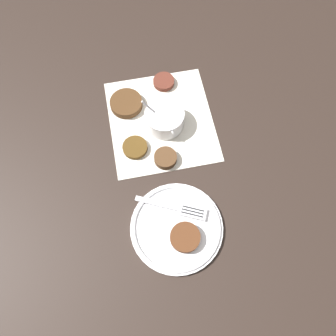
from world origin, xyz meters
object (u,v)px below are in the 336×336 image
(sauce_bowl, at_px, (165,119))
(serving_plate, at_px, (177,227))
(fork, at_px, (179,208))
(fritter_on_plate, at_px, (185,237))

(sauce_bowl, distance_m, serving_plate, 0.28)
(fork, bearing_deg, serving_plate, -28.45)
(sauce_bowl, height_order, fritter_on_plate, sauce_bowl)
(serving_plate, distance_m, fritter_on_plate, 0.04)
(fork, bearing_deg, fritter_on_plate, -10.73)
(fritter_on_plate, height_order, fork, fritter_on_plate)
(fritter_on_plate, xyz_separation_m, fork, (-0.07, 0.01, -0.01))
(fritter_on_plate, distance_m, fork, 0.07)
(fritter_on_plate, bearing_deg, serving_plate, -166.29)
(sauce_bowl, bearing_deg, fritter_on_plate, -13.33)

